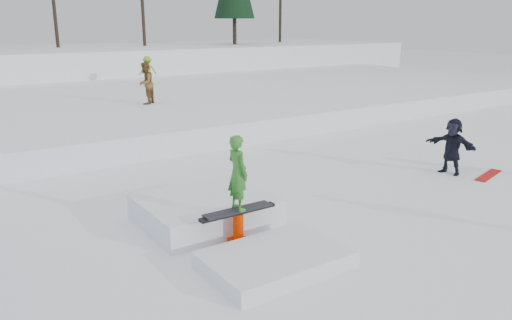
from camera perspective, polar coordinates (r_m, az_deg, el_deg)
ground at (r=9.72m, az=4.21°, el=-9.32°), size 120.00×120.00×0.00m
snow_berm at (r=37.42m, az=-25.83°, el=9.51°), size 60.00×14.00×2.40m
snow_midrise at (r=23.84m, az=-20.34°, el=5.61°), size 50.00×18.00×0.80m
walker_olive at (r=21.28m, az=-12.51°, el=8.56°), size 1.05×1.05×1.72m
walker_ygreen at (r=28.35m, az=-12.27°, el=9.99°), size 1.01×0.61×1.51m
spectator_dark at (r=14.77m, az=21.51°, el=1.48°), size 0.65×1.49×1.56m
loose_board_red at (r=15.14m, az=25.02°, el=-1.59°), size 1.43×0.61×0.03m
jib_rail_feature at (r=9.99m, az=-3.81°, el=-6.71°), size 2.60×4.40×2.11m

